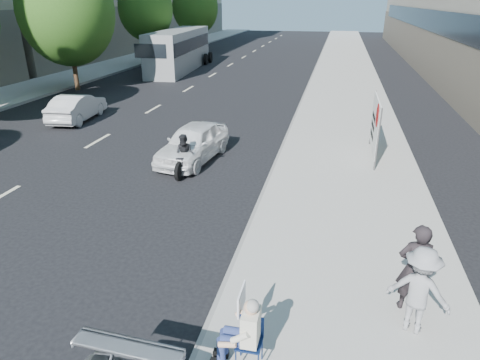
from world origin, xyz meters
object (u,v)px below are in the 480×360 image
(jogger, at_px, (419,290))
(white_sedan_near, at_px, (193,143))
(bus, at_px, (179,50))
(protest_banner, at_px, (375,124))
(seated_protester, at_px, (243,328))
(white_sedan_mid, at_px, (77,107))
(pedestrian_woman, at_px, (415,268))
(motorcycle, at_px, (185,156))

(jogger, height_order, white_sedan_near, jogger)
(bus, bearing_deg, protest_banner, -57.62)
(seated_protester, height_order, white_sedan_mid, seated_protester)
(bus, bearing_deg, white_sedan_near, -73.23)
(seated_protester, relative_size, white_sedan_mid, 0.32)
(white_sedan_mid, bearing_deg, seated_protester, 124.33)
(jogger, xyz_separation_m, white_sedan_mid, (-14.36, 12.26, -0.33))
(seated_protester, distance_m, protest_banner, 11.24)
(pedestrian_woman, height_order, protest_banner, protest_banner)
(protest_banner, bearing_deg, pedestrian_woman, -88.69)
(seated_protester, height_order, white_sedan_near, seated_protester)
(motorcycle, bearing_deg, protest_banner, 26.62)
(motorcycle, bearing_deg, jogger, -42.26)
(jogger, relative_size, bus, 0.14)
(jogger, xyz_separation_m, pedestrian_woman, (0.01, 0.60, 0.06))
(jogger, xyz_separation_m, white_sedan_near, (-6.80, 7.96, -0.30))
(pedestrian_woman, xyz_separation_m, white_sedan_mid, (-14.36, 11.66, -0.39))
(protest_banner, distance_m, motorcycle, 7.09)
(jogger, bearing_deg, white_sedan_near, -29.21)
(motorcycle, bearing_deg, seated_protester, -62.13)
(motorcycle, bearing_deg, white_sedan_near, 99.44)
(pedestrian_woman, xyz_separation_m, bus, (-15.13, 28.79, 0.58))
(protest_banner, height_order, bus, bus)
(white_sedan_near, bearing_deg, protest_banner, 20.00)
(jogger, xyz_separation_m, motorcycle, (-6.63, 6.58, -0.35))
(seated_protester, relative_size, bus, 0.11)
(motorcycle, bearing_deg, pedestrian_woman, -39.51)
(pedestrian_woman, bearing_deg, white_sedan_near, -50.40)
(seated_protester, distance_m, pedestrian_woman, 3.50)
(white_sedan_near, bearing_deg, motorcycle, -75.85)
(white_sedan_mid, bearing_deg, jogger, 133.78)
(protest_banner, xyz_separation_m, motorcycle, (-6.44, -2.88, -0.76))
(motorcycle, xyz_separation_m, bus, (-8.49, 22.80, 1.00))
(jogger, bearing_deg, seated_protester, 47.58)
(pedestrian_woman, distance_m, motorcycle, 8.95)
(protest_banner, relative_size, white_sedan_near, 0.76)
(pedestrian_woman, bearing_deg, white_sedan_mid, -42.21)
(white_sedan_near, bearing_deg, white_sedan_mid, 157.62)
(seated_protester, distance_m, white_sedan_mid, 17.92)
(motorcycle, bearing_deg, white_sedan_mid, 146.22)
(protest_banner, bearing_deg, jogger, -88.82)
(seated_protester, bearing_deg, pedestrian_woman, 35.93)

